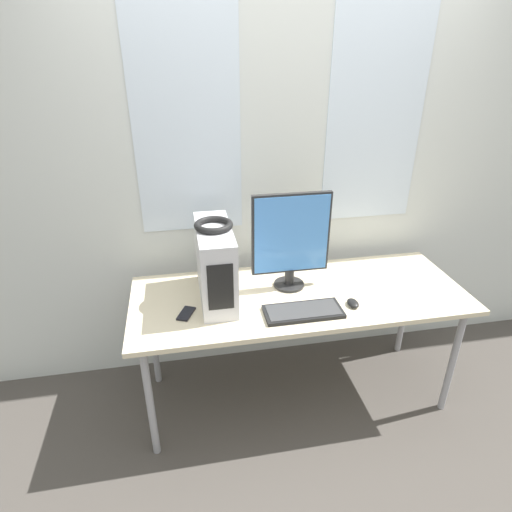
% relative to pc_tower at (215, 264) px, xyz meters
% --- Properties ---
extents(ground_plane, '(14.00, 14.00, 0.00)m').
position_rel_pc_tower_xyz_m(ground_plane, '(0.46, -0.41, -0.96)').
color(ground_plane, '#47423D').
extents(wall_back, '(8.00, 0.07, 2.70)m').
position_rel_pc_tower_xyz_m(wall_back, '(0.46, 0.44, 0.40)').
color(wall_back, silver).
rests_on(wall_back, ground_plane).
extents(desk, '(1.88, 0.72, 0.75)m').
position_rel_pc_tower_xyz_m(desk, '(0.46, -0.05, -0.26)').
color(desk, beige).
rests_on(desk, ground_plane).
extents(pc_tower, '(0.18, 0.50, 0.41)m').
position_rel_pc_tower_xyz_m(pc_tower, '(0.00, 0.00, 0.00)').
color(pc_tower, silver).
rests_on(pc_tower, desk).
extents(headphones, '(0.20, 0.20, 0.03)m').
position_rel_pc_tower_xyz_m(headphones, '(-0.00, 0.00, 0.22)').
color(headphones, black).
rests_on(headphones, pc_tower).
extents(monitor_main, '(0.44, 0.17, 0.56)m').
position_rel_pc_tower_xyz_m(monitor_main, '(0.42, 0.04, 0.09)').
color(monitor_main, black).
rests_on(monitor_main, desk).
extents(keyboard, '(0.41, 0.18, 0.02)m').
position_rel_pc_tower_xyz_m(keyboard, '(0.43, -0.24, -0.20)').
color(keyboard, black).
rests_on(keyboard, desk).
extents(mouse, '(0.06, 0.09, 0.03)m').
position_rel_pc_tower_xyz_m(mouse, '(0.71, -0.22, -0.19)').
color(mouse, black).
rests_on(mouse, desk).
extents(cell_phone, '(0.11, 0.14, 0.01)m').
position_rel_pc_tower_xyz_m(cell_phone, '(-0.18, -0.14, -0.20)').
color(cell_phone, black).
rests_on(cell_phone, desk).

